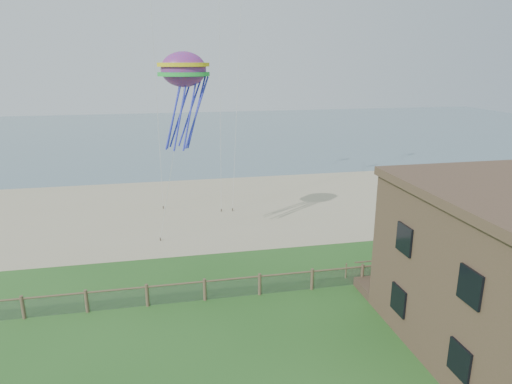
% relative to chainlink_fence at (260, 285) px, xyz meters
% --- Properties ---
extents(ground, '(160.00, 160.00, 0.00)m').
position_rel_chainlink_fence_xyz_m(ground, '(0.00, -6.00, -0.55)').
color(ground, '#23521C').
rests_on(ground, ground).
extents(sand_beach, '(72.00, 20.00, 0.02)m').
position_rel_chainlink_fence_xyz_m(sand_beach, '(0.00, 16.00, -0.55)').
color(sand_beach, tan).
rests_on(sand_beach, ground).
extents(ocean, '(160.00, 68.00, 0.02)m').
position_rel_chainlink_fence_xyz_m(ocean, '(0.00, 60.00, -0.55)').
color(ocean, slate).
rests_on(ocean, ground).
extents(chainlink_fence, '(36.20, 0.20, 1.25)m').
position_rel_chainlink_fence_xyz_m(chainlink_fence, '(0.00, 0.00, 0.00)').
color(chainlink_fence, brown).
rests_on(chainlink_fence, ground).
extents(motel_deck, '(15.00, 2.00, 0.50)m').
position_rel_chainlink_fence_xyz_m(motel_deck, '(13.00, -1.00, -0.30)').
color(motel_deck, '#4F392D').
rests_on(motel_deck, ground).
extents(picnic_table, '(2.25, 1.89, 0.82)m').
position_rel_chainlink_fence_xyz_m(picnic_table, '(8.10, -3.10, -0.14)').
color(picnic_table, '#4F392D').
rests_on(picnic_table, ground).
extents(octopus_kite, '(3.71, 3.27, 6.34)m').
position_rel_chainlink_fence_xyz_m(octopus_kite, '(-3.31, 6.05, 9.70)').
color(octopus_kite, red).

